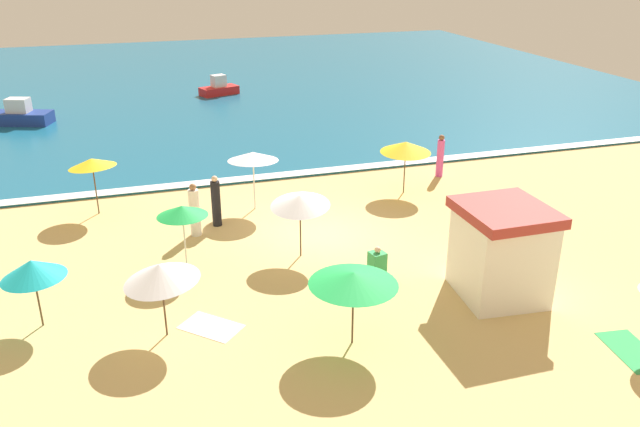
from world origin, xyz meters
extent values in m
plane|color=#D8B775|center=(0.00, 0.00, 0.00)|extent=(60.00, 60.00, 0.00)
cube|color=#196084|center=(0.00, 28.00, 0.05)|extent=(60.00, 44.00, 0.10)
cube|color=white|center=(0.00, 6.30, 0.10)|extent=(57.00, 0.70, 0.01)
cube|color=white|center=(3.68, -5.40, 1.22)|extent=(2.37, 2.52, 2.43)
cube|color=#A5332D|center=(3.68, -5.40, 2.58)|extent=(2.35, 2.52, 0.30)
cylinder|color=silver|center=(-4.68, -1.01, 1.01)|extent=(0.05, 0.05, 2.01)
cone|color=green|center=(-4.68, -1.01, 1.90)|extent=(1.71, 1.71, 0.37)
cylinder|color=#4C3823|center=(-1.14, -6.48, 0.98)|extent=(0.05, 0.05, 1.96)
cone|color=green|center=(-1.14, -6.48, 1.85)|extent=(2.35, 2.35, 0.35)
cylinder|color=#4C3823|center=(-8.72, -3.29, 0.94)|extent=(0.05, 0.05, 1.89)
cone|color=#19B7C6|center=(-8.72, -3.29, 1.69)|extent=(2.06, 2.05, 0.54)
cylinder|color=#4C3823|center=(-1.05, -1.30, 1.04)|extent=(0.05, 0.05, 2.07)
cone|color=white|center=(-1.05, -1.30, 1.93)|extent=(2.61, 2.62, 0.59)
cylinder|color=silver|center=(-1.64, 3.10, 1.10)|extent=(0.05, 0.05, 2.20)
cone|color=white|center=(-1.64, 3.10, 2.09)|extent=(2.38, 2.39, 0.45)
cylinder|color=#4C3823|center=(4.49, 2.99, 1.05)|extent=(0.05, 0.05, 2.10)
cone|color=yellow|center=(4.49, 2.99, 1.93)|extent=(2.03, 2.04, 0.50)
cylinder|color=#4C3823|center=(-7.35, 4.36, 1.05)|extent=(0.05, 0.05, 2.11)
cone|color=yellow|center=(-7.35, 4.36, 2.00)|extent=(2.39, 2.39, 0.47)
cylinder|color=#4C3823|center=(-5.61, -4.72, 1.00)|extent=(0.05, 0.05, 2.01)
cone|color=white|center=(-5.61, -4.72, 1.82)|extent=(2.06, 2.03, 0.64)
cube|color=green|center=(0.84, -3.23, 0.37)|extent=(0.53, 0.53, 0.74)
sphere|color=beige|center=(0.84, -3.23, 0.83)|extent=(0.20, 0.20, 0.20)
cylinder|color=#D84CA5|center=(6.80, 4.39, 0.81)|extent=(0.36, 0.36, 1.62)
sphere|color=brown|center=(6.80, 4.39, 1.73)|extent=(0.24, 0.24, 0.24)
cylinder|color=black|center=(-3.26, 1.94, 0.83)|extent=(0.46, 0.46, 1.67)
sphere|color=beige|center=(-3.26, 1.94, 1.77)|extent=(0.22, 0.22, 0.22)
cylinder|color=white|center=(-4.09, 1.33, 0.84)|extent=(0.50, 0.50, 1.67)
sphere|color=#9E6B47|center=(-4.09, 1.33, 1.78)|extent=(0.23, 0.23, 0.23)
cube|color=white|center=(-4.46, -4.69, 0.01)|extent=(1.80, 1.80, 0.01)
cube|color=green|center=(5.40, -8.89, 0.01)|extent=(1.17, 1.90, 0.01)
cube|color=red|center=(0.17, 23.14, 0.36)|extent=(2.71, 1.89, 0.53)
cube|color=silver|center=(0.17, 23.14, 1.01)|extent=(1.04, 0.93, 0.77)
cube|color=navy|center=(-11.55, 18.91, 0.43)|extent=(3.60, 2.40, 0.66)
cube|color=silver|center=(-11.55, 18.91, 1.15)|extent=(1.37, 1.17, 0.77)
camera|label=1|loc=(-6.02, -19.49, 9.39)|focal=36.25mm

